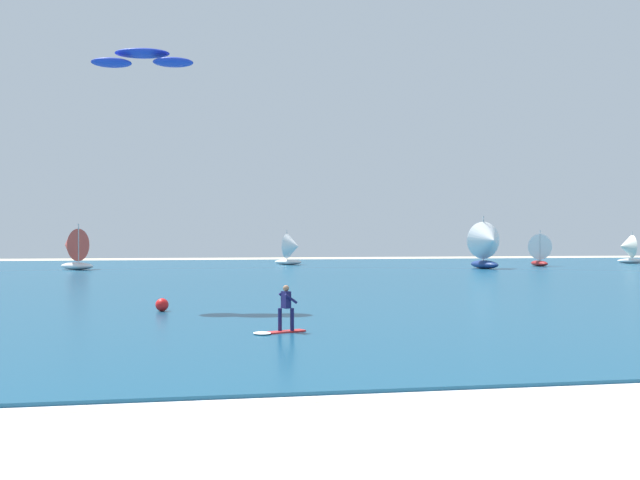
% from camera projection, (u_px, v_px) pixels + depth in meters
% --- Properties ---
extents(ocean, '(160.00, 90.00, 0.10)m').
position_uv_depth(ocean, '(263.00, 277.00, 59.71)').
color(ocean, navy).
rests_on(ocean, ground).
extents(shoreline_foam, '(98.56, 1.32, 0.01)m').
position_uv_depth(shoreline_foam, '(547.00, 386.00, 15.93)').
color(shoreline_foam, white).
rests_on(shoreline_foam, ground).
extents(kitesurfer, '(2.02, 1.28, 1.67)m').
position_uv_depth(kitesurfer, '(281.00, 316.00, 24.14)').
color(kitesurfer, red).
rests_on(kitesurfer, ocean).
extents(kite, '(5.11, 2.49, 0.74)m').
position_uv_depth(kite, '(142.00, 59.00, 32.73)').
color(kite, '#1E33B2').
extents(sailboat_far_right, '(4.33, 3.92, 4.81)m').
position_uv_depth(sailboat_far_right, '(73.00, 249.00, 71.61)').
color(sailboat_far_right, white).
rests_on(sailboat_far_right, ocean).
extents(sailboat_leading, '(4.30, 4.99, 5.69)m').
position_uv_depth(sailboat_leading, '(488.00, 245.00, 73.30)').
color(sailboat_leading, navy).
rests_on(sailboat_leading, ocean).
extents(sailboat_anchored_offshore, '(3.83, 3.48, 4.26)m').
position_uv_depth(sailboat_anchored_offshore, '(292.00, 249.00, 84.14)').
color(sailboat_anchored_offshore, white).
rests_on(sailboat_anchored_offshore, ocean).
extents(sailboat_mid_left, '(3.63, 3.14, 4.13)m').
position_uv_depth(sailboat_mid_left, '(627.00, 249.00, 88.80)').
color(sailboat_mid_left, white).
rests_on(sailboat_mid_left, ocean).
extents(sailboat_center_horizon, '(3.03, 3.59, 4.23)m').
position_uv_depth(sailboat_center_horizon, '(537.00, 250.00, 80.58)').
color(sailboat_center_horizon, maroon).
rests_on(sailboat_center_horizon, ocean).
extents(marker_buoy, '(0.59, 0.59, 0.59)m').
position_uv_depth(marker_buoy, '(162.00, 305.00, 31.13)').
color(marker_buoy, red).
rests_on(marker_buoy, ocean).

